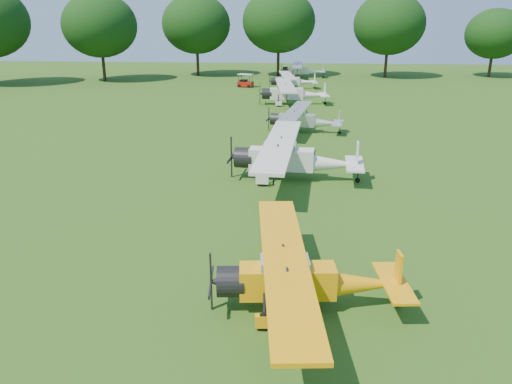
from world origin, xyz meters
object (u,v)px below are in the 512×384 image
Objects in this scene: aircraft_3 at (292,156)px; aircraft_6 at (292,80)px; aircraft_7 at (302,69)px; aircraft_4 at (303,118)px; aircraft_2 at (302,276)px; golf_cart at (245,83)px; aircraft_5 at (292,92)px.

aircraft_6 is at bearing 94.45° from aircraft_3.
aircraft_4 is at bearing -89.05° from aircraft_7.
aircraft_2 is 1.03× the size of aircraft_4.
aircraft_3 is at bearing -84.17° from aircraft_4.
aircraft_4 reaches higher than golf_cart.
aircraft_3 is 12.53m from aircraft_4.
aircraft_5 is at bearing -96.33° from aircraft_6.
aircraft_3 is 1.12× the size of aircraft_7.
aircraft_2 is 1.01× the size of aircraft_6.
aircraft_5 is (-0.94, 39.18, 0.19)m from aircraft_2.
aircraft_7 is (0.76, 50.96, -0.15)m from aircraft_3.
aircraft_6 is 0.92× the size of aircraft_7.
aircraft_5 is at bearing 85.49° from aircraft_2.
aircraft_3 is at bearing -94.39° from aircraft_5.
aircraft_5 is at bearing -91.59° from aircraft_7.
aircraft_3 is at bearing -63.61° from golf_cart.
aircraft_3 is 25.86m from aircraft_5.
aircraft_6 is at bearing 85.54° from aircraft_5.
aircraft_5 is 25.13m from aircraft_7.
aircraft_4 is at bearing 90.40° from aircraft_3.
aircraft_3 is 38.02m from aircraft_6.
aircraft_3 reaches higher than aircraft_5.
aircraft_7 reaches higher than golf_cart.
aircraft_2 is 0.86× the size of aircraft_5.
aircraft_7 is (0.22, 64.28, 0.09)m from aircraft_2.
aircraft_4 is at bearing -57.83° from golf_cart.
aircraft_2 is 39.20m from aircraft_5.
aircraft_3 is (-0.55, 13.32, 0.24)m from aircraft_2.
aircraft_7 reaches higher than aircraft_6.
aircraft_6 is (-0.56, 38.02, -0.25)m from aircraft_3.
aircraft_5 reaches higher than aircraft_6.
aircraft_7 is 13.90m from golf_cart.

